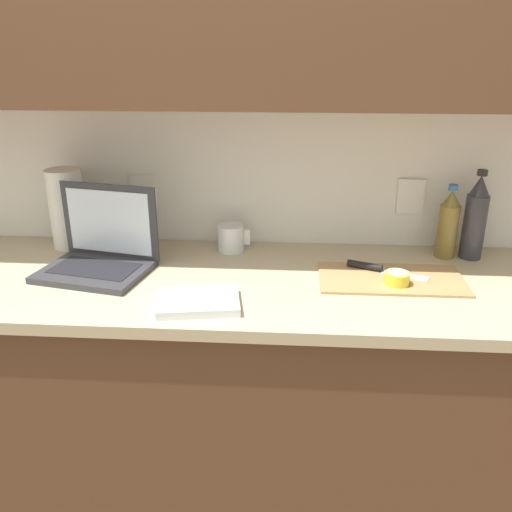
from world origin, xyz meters
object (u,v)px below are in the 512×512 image
(bottle_oil_tall, at_px, (475,218))
(paper_towel_roll, at_px, (67,209))
(knife, at_px, (373,268))
(measuring_cup, at_px, (231,238))
(cutting_board, at_px, (391,279))
(bottle_green_soda, at_px, (448,225))
(lemon_half_cut, at_px, (397,278))
(laptop, at_px, (101,251))

(bottle_oil_tall, relative_size, paper_towel_roll, 1.08)
(knife, xyz_separation_m, measuring_cup, (-0.46, 0.16, 0.03))
(cutting_board, distance_m, bottle_green_soda, 0.31)
(cutting_board, relative_size, lemon_half_cut, 6.04)
(measuring_cup, bearing_deg, paper_towel_roll, 179.64)
(knife, relative_size, lemon_half_cut, 3.40)
(knife, distance_m, paper_towel_roll, 1.05)
(bottle_oil_tall, bearing_deg, cutting_board, -144.66)
(lemon_half_cut, relative_size, paper_towel_roll, 0.26)
(lemon_half_cut, height_order, bottle_green_soda, bottle_green_soda)
(cutting_board, xyz_separation_m, paper_towel_roll, (-1.07, 0.22, 0.13))
(laptop, height_order, cutting_board, laptop)
(bottle_oil_tall, bearing_deg, lemon_half_cut, -138.48)
(knife, height_order, paper_towel_roll, paper_towel_roll)
(cutting_board, height_order, paper_towel_roll, paper_towel_roll)
(cutting_board, relative_size, paper_towel_roll, 1.58)
(knife, xyz_separation_m, paper_towel_roll, (-1.03, 0.17, 0.12))
(knife, bearing_deg, paper_towel_roll, -166.87)
(knife, bearing_deg, measuring_cup, -177.01)
(measuring_cup, relative_size, paper_towel_roll, 0.41)
(bottle_green_soda, bearing_deg, lemon_half_cut, -128.51)
(cutting_board, height_order, knife, knife)
(cutting_board, bearing_deg, lemon_half_cut, -79.37)
(laptop, bearing_deg, measuring_cup, 37.99)
(bottle_green_soda, relative_size, bottle_oil_tall, 0.84)
(cutting_board, height_order, measuring_cup, measuring_cup)
(laptop, bearing_deg, cutting_board, 10.24)
(knife, bearing_deg, cutting_board, -25.99)
(bottle_oil_tall, xyz_separation_m, measuring_cup, (-0.80, 0.01, -0.09))
(paper_towel_roll, bearing_deg, knife, -9.17)
(cutting_board, bearing_deg, bottle_green_soda, 44.85)
(lemon_half_cut, xyz_separation_m, paper_towel_roll, (-1.08, 0.26, 0.11))
(knife, bearing_deg, lemon_half_cut, -38.02)
(bottle_oil_tall, bearing_deg, knife, -155.47)
(knife, xyz_separation_m, bottle_green_soda, (0.25, 0.15, 0.10))
(bottle_green_soda, height_order, bottle_oil_tall, bottle_oil_tall)
(bottle_oil_tall, xyz_separation_m, paper_towel_roll, (-1.37, 0.01, 0.00))
(laptop, bearing_deg, paper_towel_roll, 143.89)
(laptop, xyz_separation_m, bottle_green_soda, (1.11, 0.18, 0.05))
(bottle_oil_tall, bearing_deg, bottle_green_soda, 180.00)
(bottle_green_soda, bearing_deg, knife, -148.77)
(measuring_cup, bearing_deg, knife, -19.32)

